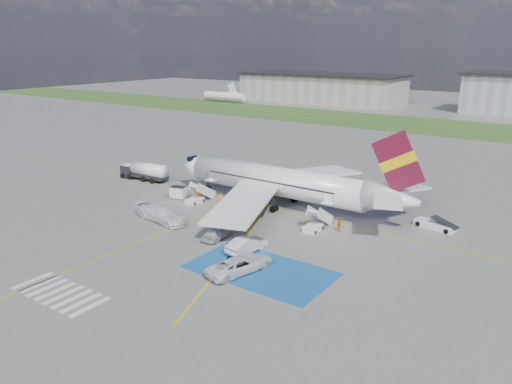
% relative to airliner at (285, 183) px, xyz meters
% --- Properties ---
extents(ground, '(400.00, 400.00, 0.00)m').
position_rel_airliner_xyz_m(ground, '(-1.51, -14.00, -3.39)').
color(ground, '#60605E').
rests_on(ground, ground).
extents(grass_strip, '(400.00, 30.00, 0.01)m').
position_rel_airliner_xyz_m(grass_strip, '(-1.51, 81.00, -3.39)').
color(grass_strip, '#2D4C1E').
rests_on(grass_strip, ground).
extents(taxiway_line_main, '(120.00, 0.20, 0.01)m').
position_rel_airliner_xyz_m(taxiway_line_main, '(-1.51, -2.00, -3.39)').
color(taxiway_line_main, gold).
rests_on(taxiway_line_main, ground).
extents(taxiway_line_cross, '(0.20, 60.00, 0.01)m').
position_rel_airliner_xyz_m(taxiway_line_cross, '(-6.51, -24.00, -3.39)').
color(taxiway_line_cross, gold).
rests_on(taxiway_line_cross, ground).
extents(taxiway_line_diag, '(20.71, 56.45, 0.01)m').
position_rel_airliner_xyz_m(taxiway_line_diag, '(-1.51, -2.00, -3.39)').
color(taxiway_line_diag, gold).
rests_on(taxiway_line_diag, ground).
extents(staging_box, '(14.00, 8.00, 0.01)m').
position_rel_airliner_xyz_m(staging_box, '(8.49, -18.00, -3.39)').
color(staging_box, '#17508F').
rests_on(staging_box, ground).
extents(crosswalk, '(9.00, 4.00, 0.01)m').
position_rel_airliner_xyz_m(crosswalk, '(-3.31, -32.00, -3.39)').
color(crosswalk, silver).
rests_on(crosswalk, ground).
extents(terminal_west, '(60.00, 22.00, 10.00)m').
position_rel_airliner_xyz_m(terminal_west, '(-56.51, 116.00, 1.61)').
color(terminal_west, gray).
rests_on(terminal_west, ground).
extents(airliner, '(36.81, 32.95, 11.92)m').
position_rel_airliner_xyz_m(airliner, '(0.00, 0.00, 0.00)').
color(airliner, white).
rests_on(airliner, ground).
extents(airstairs_fwd, '(1.90, 5.20, 3.60)m').
position_rel_airliner_xyz_m(airstairs_fwd, '(-11.01, -5.30, -2.77)').
color(airstairs_fwd, white).
rests_on(airstairs_fwd, ground).
extents(airstairs_aft, '(1.90, 5.20, 3.60)m').
position_rel_airliner_xyz_m(airstairs_aft, '(7.49, -5.30, -2.77)').
color(airstairs_aft, white).
rests_on(airstairs_aft, ground).
extents(fuel_tanker, '(8.64, 3.04, 2.89)m').
position_rel_airliner_xyz_m(fuel_tanker, '(-25.75, -1.26, -2.18)').
color(fuel_tanker, black).
rests_on(fuel_tanker, ground).
extents(gpu_cart, '(2.41, 1.86, 1.79)m').
position_rel_airliner_xyz_m(gpu_cart, '(-14.29, -5.51, -2.59)').
color(gpu_cart, white).
rests_on(gpu_cart, ground).
extents(belt_loader, '(5.30, 2.72, 1.53)m').
position_rel_airliner_xyz_m(belt_loader, '(18.97, 3.33, -3.01)').
color(belt_loader, white).
rests_on(belt_loader, ground).
extents(car_silver_a, '(2.22, 4.58, 1.51)m').
position_rel_airliner_xyz_m(car_silver_a, '(-0.08, -14.12, -2.64)').
color(car_silver_a, '#B5B8BC').
rests_on(car_silver_a, ground).
extents(car_silver_b, '(2.45, 5.14, 1.63)m').
position_rel_airliner_xyz_m(car_silver_b, '(4.78, -15.14, -2.58)').
color(car_silver_b, '#B7B9BF').
rests_on(car_silver_b, ground).
extents(van_white_a, '(3.73, 5.88, 2.04)m').
position_rel_airliner_xyz_m(van_white_a, '(7.12, -19.44, -2.37)').
color(van_white_a, silver).
rests_on(van_white_a, ground).
extents(van_white_b, '(6.51, 3.41, 2.43)m').
position_rel_airliner_xyz_m(van_white_b, '(-9.60, -13.48, -2.18)').
color(van_white_b, white).
rests_on(van_white_b, ground).
extents(crew_fwd, '(0.72, 0.63, 1.67)m').
position_rel_airliner_xyz_m(crew_fwd, '(-7.55, -4.34, -2.56)').
color(crew_fwd, orange).
rests_on(crew_fwd, ground).
extents(crew_nose, '(1.09, 1.08, 1.78)m').
position_rel_airliner_xyz_m(crew_nose, '(-11.03, -4.82, -2.51)').
color(crew_nose, '#FF5F0D').
rests_on(crew_nose, ground).
extents(crew_aft, '(0.94, 1.05, 1.71)m').
position_rel_airliner_xyz_m(crew_aft, '(10.04, -4.09, -2.54)').
color(crew_aft, '#ED5B0C').
rests_on(crew_aft, ground).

